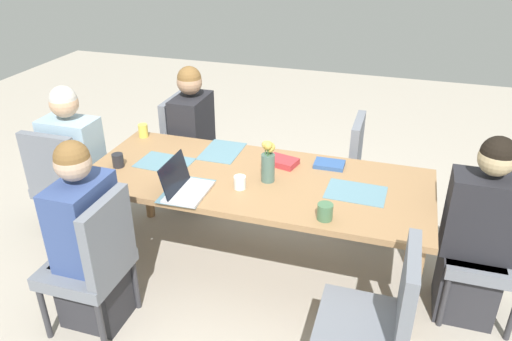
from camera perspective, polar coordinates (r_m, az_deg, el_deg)
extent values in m
plane|color=#B2A899|center=(3.60, 0.00, -10.99)|extent=(10.00, 10.00, 0.00)
cube|color=#9E754C|center=(3.21, 0.00, -1.11)|extent=(2.24, 0.92, 0.04)
cylinder|color=#9E754C|center=(3.53, -18.36, -6.64)|extent=(0.07, 0.07, 0.68)
cylinder|color=#9E754C|center=(3.00, 17.53, -13.39)|extent=(0.07, 0.07, 0.68)
cylinder|color=#9E754C|center=(4.07, -12.47, -1.01)|extent=(0.07, 0.07, 0.68)
cylinder|color=#9E754C|center=(3.62, 17.88, -5.68)|extent=(0.07, 0.07, 0.68)
cube|color=slate|center=(3.09, -19.04, -10.63)|extent=(0.44, 0.44, 0.08)
cube|color=slate|center=(2.84, -16.70, -7.32)|extent=(0.06, 0.42, 0.45)
cylinder|color=#333338|center=(3.23, -23.22, -14.87)|extent=(0.04, 0.04, 0.37)
cylinder|color=#333338|center=(3.44, -19.30, -11.05)|extent=(0.04, 0.04, 0.37)
cylinder|color=#333338|center=(3.03, -17.40, -16.89)|extent=(0.04, 0.04, 0.37)
cylinder|color=#333338|center=(3.26, -13.72, -12.63)|extent=(0.04, 0.04, 0.37)
cube|color=#2D2D33|center=(3.24, -17.93, -12.62)|extent=(0.36, 0.34, 0.45)
cube|color=#384C84|center=(2.97, -19.24, -5.55)|extent=(0.24, 0.40, 0.50)
sphere|color=tan|center=(2.79, -20.40, 0.84)|extent=(0.20, 0.20, 0.20)
sphere|color=brown|center=(2.78, -20.50, 1.39)|extent=(0.19, 0.19, 0.19)
cube|color=slate|center=(4.01, -20.39, -1.55)|extent=(0.44, 0.44, 0.08)
cube|color=slate|center=(3.76, -22.70, 0.64)|extent=(0.42, 0.06, 0.45)
cylinder|color=#333338|center=(4.35, -20.48, -2.60)|extent=(0.04, 0.04, 0.37)
cylinder|color=#333338|center=(4.14, -16.26, -3.46)|extent=(0.04, 0.04, 0.37)
cylinder|color=#333338|center=(4.11, -23.54, -5.11)|extent=(0.04, 0.04, 0.37)
cylinder|color=#333338|center=(3.89, -19.20, -6.17)|extent=(0.04, 0.04, 0.37)
cube|color=#2D2D33|center=(4.06, -19.28, -3.96)|extent=(0.34, 0.36, 0.45)
cube|color=#99B7CC|center=(3.85, -20.37, 2.09)|extent=(0.40, 0.24, 0.50)
sphere|color=tan|center=(3.72, -21.29, 7.24)|extent=(0.20, 0.20, 0.20)
sphere|color=beige|center=(3.71, -21.37, 7.67)|extent=(0.19, 0.19, 0.19)
cube|color=slate|center=(3.30, 24.72, -9.19)|extent=(0.44, 0.44, 0.08)
cube|color=slate|center=(3.32, 25.34, -3.59)|extent=(0.42, 0.06, 0.45)
cylinder|color=#333338|center=(3.25, 20.85, -13.95)|extent=(0.04, 0.04, 0.37)
cylinder|color=#333338|center=(3.61, 26.76, -10.66)|extent=(0.04, 0.04, 0.37)
cylinder|color=#333338|center=(3.55, 20.70, -9.99)|extent=(0.04, 0.04, 0.37)
cube|color=#2D2D33|center=(3.39, 23.10, -11.60)|extent=(0.34, 0.36, 0.45)
cube|color=#232328|center=(3.13, 24.68, -4.79)|extent=(0.40, 0.24, 0.50)
sphere|color=tan|center=(2.97, 26.06, 1.28)|extent=(0.20, 0.20, 0.20)
sphere|color=black|center=(2.96, 26.18, 1.80)|extent=(0.19, 0.19, 0.19)
cube|color=slate|center=(4.26, -6.81, 1.84)|extent=(0.44, 0.44, 0.08)
cube|color=slate|center=(4.23, -9.38, 5.40)|extent=(0.06, 0.42, 0.45)
cylinder|color=#333338|center=(4.45, -3.44, -0.06)|extent=(0.04, 0.04, 0.37)
cylinder|color=#333338|center=(4.14, -5.27, -2.40)|extent=(0.04, 0.04, 0.37)
cylinder|color=#333338|center=(4.58, -7.89, 0.59)|extent=(0.04, 0.04, 0.37)
cylinder|color=#333338|center=(4.29, -9.98, -1.61)|extent=(0.04, 0.04, 0.37)
cube|color=#2D2D33|center=(4.29, -6.99, -0.72)|extent=(0.36, 0.34, 0.45)
cube|color=#232328|center=(4.09, -7.37, 5.15)|extent=(0.24, 0.40, 0.50)
sphere|color=tan|center=(3.96, -7.69, 10.09)|extent=(0.20, 0.20, 0.20)
sphere|color=brown|center=(3.96, -7.72, 10.51)|extent=(0.19, 0.19, 0.19)
cube|color=slate|center=(2.64, 12.00, -17.18)|extent=(0.44, 0.44, 0.08)
cube|color=slate|center=(2.47, 17.09, -13.39)|extent=(0.06, 0.42, 0.45)
cylinder|color=#333338|center=(2.95, 8.18, -17.18)|extent=(0.04, 0.04, 0.37)
cylinder|color=#333338|center=(2.94, 15.86, -18.28)|extent=(0.04, 0.04, 0.37)
cube|color=slate|center=(3.91, 13.90, -1.31)|extent=(0.44, 0.44, 0.08)
cube|color=slate|center=(3.80, 11.51, 2.59)|extent=(0.06, 0.42, 0.45)
cylinder|color=#333338|center=(4.18, 16.36, -3.16)|extent=(0.04, 0.04, 0.37)
cylinder|color=#333338|center=(3.86, 16.09, -5.93)|extent=(0.04, 0.04, 0.37)
cylinder|color=#333338|center=(4.19, 11.20, -2.44)|extent=(0.04, 0.04, 0.37)
cylinder|color=#333338|center=(3.87, 10.49, -5.14)|extent=(0.04, 0.04, 0.37)
cylinder|color=#4C6B60|center=(3.12, 1.39, 0.31)|extent=(0.09, 0.09, 0.18)
sphere|color=gold|center=(3.06, 1.61, 2.49)|extent=(0.05, 0.05, 0.05)
cylinder|color=#477A3D|center=(3.07, 1.60, 2.15)|extent=(0.01, 0.01, 0.04)
sphere|color=gold|center=(3.08, 1.66, 2.70)|extent=(0.06, 0.06, 0.06)
cylinder|color=#477A3D|center=(3.09, 1.65, 2.37)|extent=(0.01, 0.01, 0.04)
sphere|color=gold|center=(3.06, 1.36, 2.88)|extent=(0.06, 0.06, 0.06)
cylinder|color=#477A3D|center=(3.07, 1.36, 2.37)|extent=(0.01, 0.01, 0.06)
sphere|color=gold|center=(3.04, 1.11, 3.01)|extent=(0.05, 0.05, 0.05)
cylinder|color=#477A3D|center=(3.06, 1.10, 2.41)|extent=(0.01, 0.01, 0.07)
sphere|color=gold|center=(3.03, 1.40, 2.87)|extent=(0.05, 0.05, 0.05)
cylinder|color=#477A3D|center=(3.04, 1.39, 2.26)|extent=(0.01, 0.01, 0.07)
cube|color=slate|center=(3.07, -8.02, -2.36)|extent=(0.27, 0.37, 0.00)
cube|color=slate|center=(3.44, -10.52, 0.90)|extent=(0.37, 0.28, 0.00)
cube|color=slate|center=(3.09, 11.45, -2.49)|extent=(0.37, 0.27, 0.00)
cube|color=slate|center=(3.56, -3.94, 2.23)|extent=(0.26, 0.36, 0.00)
cube|color=silver|center=(3.04, -7.78, -2.45)|extent=(0.22, 0.32, 0.02)
cube|color=black|center=(3.02, -9.38, -0.47)|extent=(0.06, 0.31, 0.20)
cylinder|color=white|center=(3.06, -1.88, -1.37)|extent=(0.08, 0.08, 0.08)
cylinder|color=#47704C|center=(2.78, 7.97, -4.73)|extent=(0.09, 0.09, 0.10)
cylinder|color=#DBC64C|center=(3.87, -12.89, 4.52)|extent=(0.07, 0.07, 0.10)
cylinder|color=#232328|center=(3.44, -15.65, 1.13)|extent=(0.08, 0.08, 0.09)
cube|color=#335693|center=(3.37, 8.46, 0.71)|extent=(0.20, 0.14, 0.03)
cube|color=#B73338|center=(3.36, 3.04, 1.03)|extent=(0.23, 0.18, 0.04)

